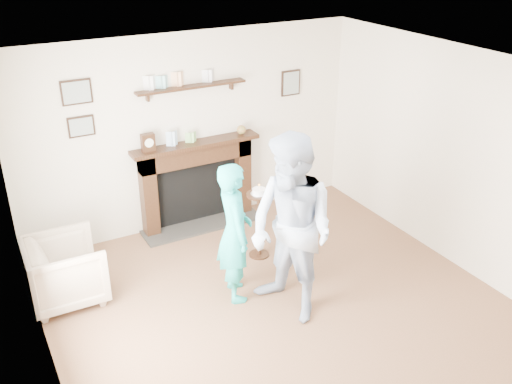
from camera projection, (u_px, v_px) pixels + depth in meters
ground at (294, 321)px, 5.77m from camera, size 5.00×5.00×0.00m
room_shell at (261, 150)px, 5.61m from camera, size 4.54×5.02×2.52m
armchair at (70, 298)px, 6.13m from camera, size 0.79×0.76×0.71m
man at (289, 311)px, 5.93m from camera, size 0.94×1.09×1.93m
woman at (236, 293)px, 6.20m from camera, size 0.48×0.63×1.53m
pedestal_table at (259, 213)px, 6.66m from camera, size 0.30×0.30×0.95m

